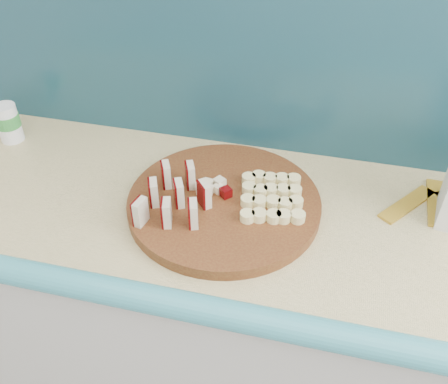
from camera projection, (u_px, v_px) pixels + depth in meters
name	position (u px, v px, depth m)	size (l,w,h in m)	color
kitchen_counter	(310.00, 340.00, 1.44)	(2.20, 0.63, 0.91)	beige
backsplash	(355.00, 71.00, 1.21)	(2.20, 0.02, 0.50)	teal
cutting_board	(224.00, 203.00, 1.19)	(0.46, 0.46, 0.03)	#491E0F
apple_wedges	(174.00, 195.00, 1.14)	(0.15, 0.20, 0.06)	beige
apple_chunks	(212.00, 195.00, 1.17)	(0.06, 0.07, 0.02)	beige
banana_slices	(272.00, 197.00, 1.17)	(0.17, 0.19, 0.02)	#F3E594
canister	(8.00, 122.00, 1.39)	(0.07, 0.07, 0.11)	white
banana_peel	(435.00, 207.00, 1.19)	(0.25, 0.21, 0.01)	gold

